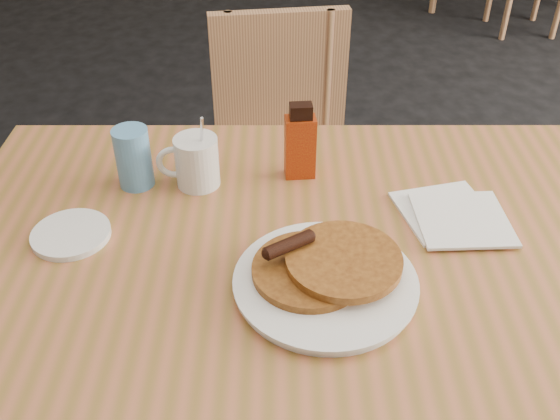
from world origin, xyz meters
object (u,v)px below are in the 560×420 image
object	(u,v)px
pancake_plate	(325,276)
blue_tumbler	(133,158)
coffee_mug	(195,161)
syrup_bottle	(300,143)
main_table	(299,262)
chair_main_far	(281,140)

from	to	relation	value
pancake_plate	blue_tumbler	bearing A→B (deg)	138.27
coffee_mug	syrup_bottle	size ratio (longest dim) A/B	1.01
blue_tumbler	main_table	bearing A→B (deg)	-33.59
main_table	chair_main_far	world-z (taller)	chair_main_far
coffee_mug	blue_tumbler	world-z (taller)	coffee_mug
chair_main_far	blue_tumbler	distance (m)	0.69
pancake_plate	syrup_bottle	size ratio (longest dim) A/B	1.88
main_table	syrup_bottle	world-z (taller)	syrup_bottle
syrup_bottle	main_table	bearing A→B (deg)	-96.72
chair_main_far	syrup_bottle	bearing A→B (deg)	-93.74
main_table	syrup_bottle	bearing A→B (deg)	86.02
chair_main_far	blue_tumbler	bearing A→B (deg)	-125.66
main_table	syrup_bottle	xyz separation A→B (m)	(0.02, 0.23, 0.11)
chair_main_far	main_table	bearing A→B (deg)	-95.38
syrup_bottle	blue_tumbler	size ratio (longest dim) A/B	1.30
pancake_plate	coffee_mug	world-z (taller)	coffee_mug
pancake_plate	blue_tumbler	distance (m)	0.47
pancake_plate	coffee_mug	bearing A→B (deg)	126.62
coffee_mug	syrup_bottle	xyz separation A→B (m)	(0.21, 0.02, 0.02)
blue_tumbler	coffee_mug	bearing A→B (deg)	-2.28
blue_tumbler	syrup_bottle	bearing A→B (deg)	3.08
main_table	pancake_plate	distance (m)	0.12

